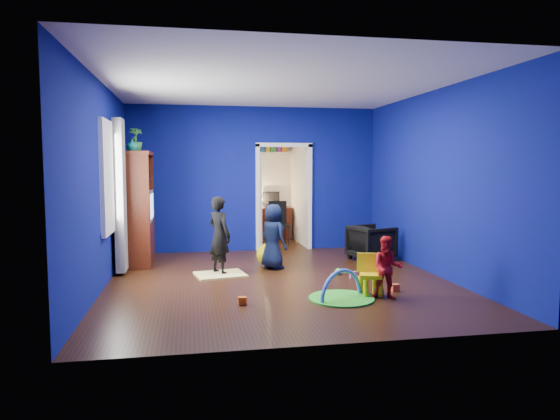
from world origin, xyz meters
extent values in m
cube|color=black|center=(0.00, 0.00, 0.00)|extent=(5.00, 5.50, 0.01)
cube|color=white|center=(0.00, 0.00, 2.90)|extent=(5.00, 5.50, 0.01)
cube|color=navy|center=(0.00, 2.75, 1.45)|extent=(5.00, 0.02, 2.90)
cube|color=navy|center=(0.00, -2.75, 1.45)|extent=(5.00, 0.02, 2.90)
cube|color=navy|center=(-2.50, 0.00, 1.45)|extent=(0.02, 5.50, 2.90)
cube|color=navy|center=(2.50, 0.00, 1.45)|extent=(0.02, 5.50, 2.90)
imported|color=black|center=(1.96, 1.32, 0.32)|extent=(0.88, 0.87, 0.64)
imported|color=black|center=(-0.84, 0.60, 0.62)|extent=(0.50, 0.54, 1.24)
imported|color=#101A3D|center=(0.07, 0.88, 0.54)|extent=(0.57, 0.63, 1.09)
imported|color=red|center=(1.20, -1.28, 0.41)|extent=(0.47, 0.42, 0.82)
imported|color=#0C4F60|center=(-2.22, 1.37, 2.06)|extent=(0.23, 0.23, 0.20)
imported|color=#307E2E|center=(-2.22, 1.89, 2.17)|extent=(0.30, 0.30, 0.43)
cube|color=#3B1709|center=(-2.22, 1.67, 0.98)|extent=(0.58, 1.14, 1.96)
cube|color=silver|center=(-2.18, 1.67, 1.02)|extent=(0.46, 0.70, 0.54)
cube|color=#F2E07A|center=(-0.84, 0.50, 0.01)|extent=(0.85, 0.73, 0.03)
sphere|color=yellow|center=(0.02, 1.13, 0.19)|extent=(0.39, 0.39, 0.39)
cube|color=yellow|center=(1.05, -1.08, 0.25)|extent=(0.35, 0.35, 0.50)
cylinder|color=#348E20|center=(0.62, -1.19, 0.01)|extent=(0.84, 0.84, 0.02)
torus|color=#3F8CD8|center=(0.62, -1.19, 0.02)|extent=(0.68, 0.42, 0.76)
cube|color=white|center=(-2.48, 0.35, 1.55)|extent=(0.03, 0.95, 1.55)
cube|color=slate|center=(-2.37, 0.90, 1.25)|extent=(0.14, 0.42, 2.40)
cube|color=white|center=(0.60, 2.75, 1.05)|extent=(1.16, 0.10, 2.10)
cube|color=#3D140A|center=(0.60, 4.26, 0.38)|extent=(0.88, 0.44, 0.75)
cube|color=black|center=(0.60, 4.38, 0.95)|extent=(0.40, 0.05, 0.32)
sphere|color=#FFD88C|center=(0.32, 4.32, 0.93)|extent=(0.14, 0.14, 0.14)
cube|color=black|center=(0.60, 3.30, 0.46)|extent=(0.40, 0.40, 0.92)
cube|color=white|center=(0.60, 4.37, 2.02)|extent=(0.88, 0.24, 0.04)
cube|color=#E94B26|center=(1.47, -0.93, 0.05)|extent=(0.10, 0.08, 0.10)
sphere|color=blue|center=(1.92, 0.67, 0.06)|extent=(0.11, 0.11, 0.11)
cube|color=#ED580C|center=(-0.67, -1.22, 0.05)|extent=(0.10, 0.08, 0.10)
sphere|color=green|center=(1.00, 0.22, 0.06)|extent=(0.11, 0.11, 0.11)
cube|color=#C248AC|center=(1.16, -0.05, 0.05)|extent=(0.10, 0.08, 0.10)
cube|color=#287AE3|center=(1.16, -1.12, 0.05)|extent=(0.10, 0.08, 0.10)
camera|label=1|loc=(-1.29, -7.25, 1.71)|focal=32.00mm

